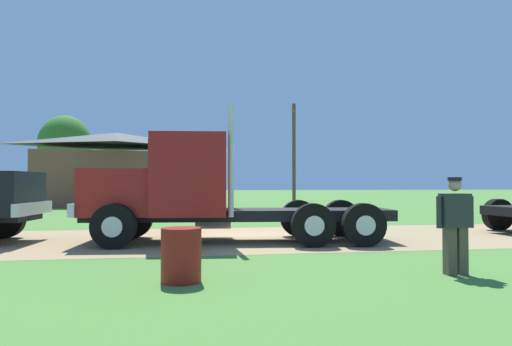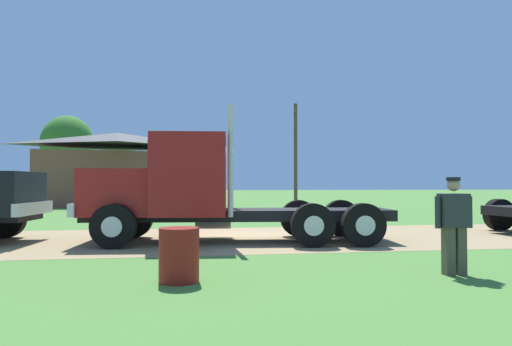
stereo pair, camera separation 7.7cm
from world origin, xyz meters
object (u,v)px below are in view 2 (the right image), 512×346
Objects in this scene: visitor_walking_mid at (454,221)px; shed_building at (118,170)px; utility_pole_near at (296,151)px; truck_foreground_white at (192,192)px; steel_barrel at (179,255)px.

shed_building is at bearing 109.21° from visitor_walking_mid.
truck_foreground_white is at bearing -110.70° from utility_pole_near.
truck_foreground_white is at bearing -76.99° from shed_building.
visitor_walking_mid is 1.95× the size of steel_barrel.
shed_building reaches higher than truck_foreground_white.
steel_barrel is (-4.59, 0.14, -0.48)m from visitor_walking_mid.
truck_foreground_white is at bearing 130.62° from visitor_walking_mid.
visitor_walking_mid is 4.62m from steel_barrel.
steel_barrel is 27.29m from shed_building.
truck_foreground_white is 22.48m from shed_building.
utility_pole_near reaches higher than steel_barrel.
steel_barrel is at bearing -79.85° from shed_building.
visitor_walking_mid reaches higher than steel_barrel.
utility_pole_near reaches higher than truck_foreground_white.
shed_building is 13.03m from utility_pole_near.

